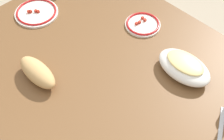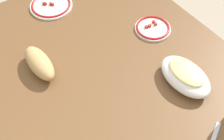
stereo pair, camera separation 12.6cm
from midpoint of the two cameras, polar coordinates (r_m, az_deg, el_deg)
The scene contains 6 objects.
dining_table at distance 1.37m, azimuth -2.65°, elevation -3.49°, with size 1.43×1.07×0.72m.
baked_pasta_dish at distance 1.28m, azimuth 10.55°, elevation 0.52°, with size 0.24×0.15×0.08m.
side_plate_near at distance 1.48m, azimuth 3.29°, elevation 8.36°, with size 0.17×0.17×0.02m.
side_plate_far at distance 1.61m, azimuth -16.07°, elevation 10.13°, with size 0.21×0.21×0.02m.
bread_loaf at distance 1.30m, azimuth -16.39°, elevation -0.59°, with size 0.21×0.09×0.08m, color tan.
fork_right at distance 1.20m, azimuth 16.74°, elevation -10.18°, with size 0.17×0.02×0.01m, color #B7B7BC.
Camera 1 is at (-0.57, 0.55, 1.74)m, focal length 49.29 mm.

